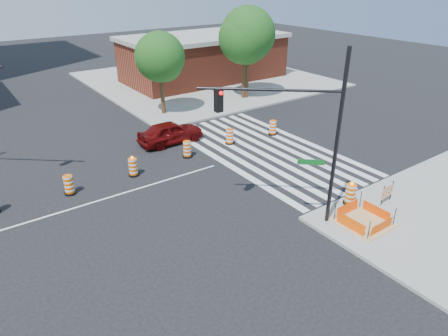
{
  "coord_description": "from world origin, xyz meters",
  "views": [
    {
      "loc": [
        -4.74,
        -17.59,
        10.21
      ],
      "look_at": [
        5.68,
        -2.93,
        1.4
      ],
      "focal_mm": 32.0,
      "sensor_mm": 36.0,
      "label": 1
    }
  ],
  "objects": [
    {
      "name": "crosswalk_east",
      "position": [
        10.95,
        0.0,
        0.01
      ],
      "size": [
        6.75,
        13.5,
        0.01
      ],
      "color": "silver",
      "rests_on": "ground"
    },
    {
      "name": "tree_north_e",
      "position": [
        17.29,
        9.91,
        5.3
      ],
      "size": [
        4.64,
        4.64,
        7.89
      ],
      "color": "#382314",
      "rests_on": "ground"
    },
    {
      "name": "median_drum_4",
      "position": [
        2.67,
        1.56,
        0.49
      ],
      "size": [
        0.6,
        0.6,
        1.18
      ],
      "color": "black",
      "rests_on": "ground"
    },
    {
      "name": "lane_centerline",
      "position": [
        0.0,
        0.0,
        0.01
      ],
      "size": [
        14.0,
        0.12,
        0.01
      ],
      "primitive_type": "cube",
      "color": "silver",
      "rests_on": "ground"
    },
    {
      "name": "tree_north_d",
      "position": [
        16.99,
        9.97,
        5.05
      ],
      "size": [
        4.42,
        4.42,
        7.52
      ],
      "color": "#382314",
      "rests_on": "ground"
    },
    {
      "name": "tree_north_c",
      "position": [
        9.09,
        10.16,
        4.32
      ],
      "size": [
        3.78,
        3.78,
        6.43
      ],
      "color": "#382314",
      "rests_on": "ground"
    },
    {
      "name": "median_drum_5",
      "position": [
        6.4,
        1.99,
        0.48
      ],
      "size": [
        0.6,
        0.6,
        1.02
      ],
      "color": "black",
      "rests_on": "ground"
    },
    {
      "name": "ground",
      "position": [
        0.0,
        0.0,
        0.0
      ],
      "size": [
        120.0,
        120.0,
        0.0
      ],
      "primitive_type": "plane",
      "color": "black",
      "rests_on": "ground"
    },
    {
      "name": "excavation_pit",
      "position": [
        9.0,
        -9.0,
        0.22
      ],
      "size": [
        2.2,
        2.2,
        0.9
      ],
      "color": "tan",
      "rests_on": "ground"
    },
    {
      "name": "median_drum_3",
      "position": [
        -0.84,
        1.53,
        0.48
      ],
      "size": [
        0.6,
        0.6,
        1.02
      ],
      "color": "black",
      "rests_on": "ground"
    },
    {
      "name": "red_coupe",
      "position": [
        6.69,
        4.59,
        0.74
      ],
      "size": [
        4.39,
        1.81,
        1.49
      ],
      "primitive_type": "imported",
      "rotation": [
        0.0,
        0.0,
        1.58
      ],
      "color": "#530707",
      "rests_on": "ground"
    },
    {
      "name": "pit_drum",
      "position": [
        9.83,
        -7.56,
        0.64
      ],
      "size": [
        0.61,
        0.61,
        1.19
      ],
      "color": "black",
      "rests_on": "ground"
    },
    {
      "name": "signal_pole_se",
      "position": [
        6.61,
        -6.87,
        4.7
      ],
      "size": [
        4.47,
        3.87,
        7.65
      ],
      "rotation": [
        0.0,
        0.0,
        2.43
      ],
      "color": "black",
      "rests_on": "ground"
    },
    {
      "name": "barricade",
      "position": [
        11.37,
        -8.51,
        0.73
      ],
      "size": [
        0.89,
        0.11,
        1.05
      ],
      "rotation": [
        0.0,
        0.0,
        0.07
      ],
      "color": "#DD5704",
      "rests_on": "ground"
    },
    {
      "name": "brick_storefront",
      "position": [
        18.0,
        18.0,
        2.32
      ],
      "size": [
        16.5,
        8.5,
        4.6
      ],
      "color": "maroon",
      "rests_on": "ground"
    },
    {
      "name": "median_drum_7",
      "position": [
        13.21,
        1.8,
        0.48
      ],
      "size": [
        0.6,
        0.6,
        1.02
      ],
      "color": "black",
      "rests_on": "ground"
    },
    {
      "name": "sidewalk_ne",
      "position": [
        18.0,
        18.0,
        0.07
      ],
      "size": [
        22.0,
        22.0,
        0.15
      ],
      "primitive_type": "cube",
      "color": "gray",
      "rests_on": "ground"
    },
    {
      "name": "median_drum_6",
      "position": [
        9.77,
        2.18,
        0.48
      ],
      "size": [
        0.6,
        0.6,
        1.02
      ],
      "color": "black",
      "rests_on": "ground"
    }
  ]
}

